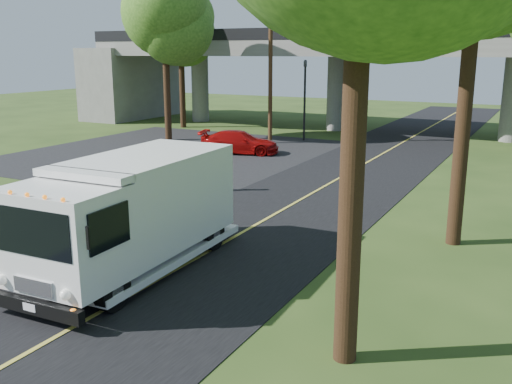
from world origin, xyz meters
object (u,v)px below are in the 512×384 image
Objects in this scene: red_sedan at (239,142)px; tree_left_lot at (165,16)px; utility_pole at (270,70)px; step_van at (131,211)px; traffic_signal at (305,92)px; tree_left_far at (181,28)px; pedestrian at (215,172)px.

tree_left_lot is at bearing 55.81° from red_sedan.
step_van is at bearing -73.07° from utility_pole.
tree_left_lot is at bearing -151.89° from traffic_signal.
traffic_signal is at bearing -9.65° from tree_left_far.
tree_left_far is 1.35× the size of step_van.
step_van is (12.77, -19.10, -6.26)m from tree_left_lot.
step_van is 1.61× the size of red_sedan.
tree_left_far is at bearing -52.23° from pedestrian.
red_sedan is 9.16m from pedestrian.
utility_pole is 0.86× the size of tree_left_lot.
pedestrian is at bearing -173.47° from red_sedan.
tree_left_lot reaches higher than pedestrian.
tree_left_lot reaches higher than red_sedan.
red_sedan is at bearing -67.53° from pedestrian.
pedestrian is (-2.77, 8.61, -0.83)m from step_van.
tree_left_lot is at bearing -46.86° from pedestrian.
tree_left_far is 30.21m from step_van.
traffic_signal is 0.58× the size of utility_pole.
step_van is 9.08m from pedestrian.
utility_pole reaches higher than traffic_signal.
red_sedan is (-6.34, 17.04, -0.99)m from step_van.
traffic_signal is 0.53× the size of tree_left_far.
traffic_signal is 23.84m from step_van.
red_sedan is at bearing -40.54° from tree_left_far.
traffic_signal is at bearing -81.93° from pedestrian.
tree_left_lot is at bearing 121.41° from step_van.
utility_pole is at bearing 104.58° from step_van.
traffic_signal is at bearing 99.71° from step_van.
utility_pole reaches higher than red_sedan.
red_sedan is (9.43, -8.06, -6.79)m from tree_left_far.
tree_left_far reaches higher than red_sedan.
utility_pole is 13.72m from pedestrian.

